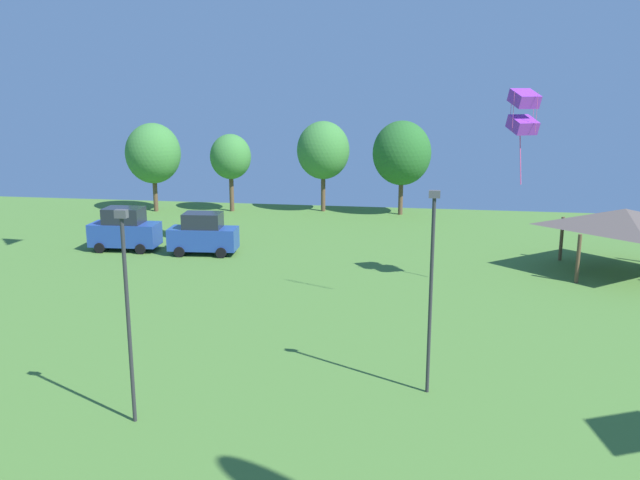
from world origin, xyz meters
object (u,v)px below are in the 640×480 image
Objects in this scene: light_post_0 at (127,306)px; treeline_tree_2 at (323,150)px; treeline_tree_0 at (153,153)px; parked_car_second_from_left at (203,234)px; treeline_tree_1 at (231,157)px; parked_car_leftmost at (125,230)px; kite_flying_10 at (523,112)px; treeline_tree_3 at (402,153)px; light_post_1 at (431,283)px; park_pavilion at (625,218)px.

treeline_tree_2 is at bearing 89.70° from light_post_0.
light_post_0 is 0.93× the size of treeline_tree_0.
parked_car_second_from_left is 0.67× the size of treeline_tree_1.
light_post_0 is (9.94, -20.79, 2.42)m from parked_car_leftmost.
parked_car_second_from_left is 0.59× the size of treeline_tree_0.
parked_car_second_from_left is at bearing -57.02° from treeline_tree_0.
kite_flying_10 reaches higher than parked_car_second_from_left.
parked_car_second_from_left is at bearing -126.96° from treeline_tree_3.
treeline_tree_2 is (0.19, 36.02, 1.23)m from light_post_0.
treeline_tree_3 reaches higher than treeline_tree_0.
treeline_tree_3 is at bearing 94.26° from light_post_1.
light_post_1 is at bearing -62.82° from treeline_tree_1.
kite_flying_10 reaches higher than treeline_tree_1.
parked_car_leftmost is 18.64m from treeline_tree_2.
kite_flying_10 is 0.64× the size of park_pavilion.
light_post_0 is at bearing -133.64° from park_pavilion.
park_pavilion is 20.05m from treeline_tree_3.
parked_car_second_from_left is 0.64× the size of light_post_0.
park_pavilion is 0.99× the size of treeline_tree_0.
park_pavilion is 35.31m from treeline_tree_0.
light_post_0 is 0.90× the size of treeline_tree_3.
treeline_tree_3 reaches higher than light_post_0.
treeline_tree_2 reaches higher than park_pavilion.
kite_flying_10 is at bearing -72.07° from treeline_tree_3.
treeline_tree_1 is at bearing 136.31° from kite_flying_10.
treeline_tree_1 reaches higher than parked_car_leftmost.
parked_car_second_from_left is at bearing -5.29° from parked_car_leftmost.
parked_car_second_from_left is at bearing 164.21° from kite_flying_10.
kite_flying_10 is at bearing 71.28° from light_post_1.
treeline_tree_0 is (-22.21, 30.25, 0.87)m from light_post_1.
treeline_tree_2 is (-8.70, 32.51, 1.10)m from light_post_1.
treeline_tree_3 is (13.69, 0.73, 0.45)m from treeline_tree_1.
park_pavilion is 1.03× the size of light_post_1.
light_post_0 is (4.76, -20.58, 2.47)m from parked_car_second_from_left.
treeline_tree_0 reaches higher than treeline_tree_1.
kite_flying_10 is 32.25m from treeline_tree_0.
parked_car_leftmost is 25.68m from light_post_1.
treeline_tree_0 reaches higher than park_pavilion.
parked_car_leftmost is 5.18m from parked_car_second_from_left.
kite_flying_10 is at bearing -20.17° from parked_car_second_from_left.
parked_car_second_from_left is 0.61× the size of light_post_1.
kite_flying_10 reaches higher than treeline_tree_2.
parked_car_leftmost is 0.58× the size of treeline_tree_3.
park_pavilion is (29.17, -0.62, 1.78)m from parked_car_leftmost.
light_post_0 reaches higher than parked_car_second_from_left.
treeline_tree_3 reaches higher than parked_car_leftmost.
treeline_tree_2 reaches higher than light_post_0.
light_post_0 is at bearing -129.81° from kite_flying_10.
parked_car_leftmost is at bearing -123.62° from treeline_tree_2.
parked_car_second_from_left is at bearing 103.04° from light_post_0.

